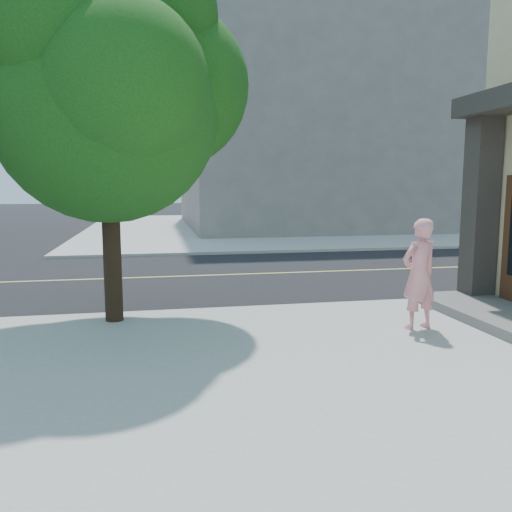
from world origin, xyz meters
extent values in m
plane|color=black|center=(0.00, 0.00, 0.00)|extent=(140.00, 140.00, 0.00)
cube|color=black|center=(0.00, 4.50, 0.01)|extent=(140.00, 9.00, 0.01)
cube|color=#ABABA6|center=(13.50, 21.50, 0.06)|extent=(29.00, 25.00, 0.12)
cube|color=slate|center=(9.20, -2.20, 0.21)|extent=(1.60, 4.00, 0.18)
cube|color=#35302B|center=(9.70, -0.50, 2.22)|extent=(0.55, 0.55, 4.20)
cube|color=slate|center=(14.00, 22.00, 7.12)|extent=(18.00, 16.00, 14.00)
imported|color=pink|center=(7.39, -2.25, 1.09)|extent=(0.80, 0.62, 1.93)
cylinder|color=black|center=(2.12, -0.65, 1.76)|extent=(0.33, 0.33, 3.27)
sphere|color=#1B5315|center=(2.12, -0.65, 3.94)|extent=(4.00, 4.00, 4.00)
sphere|color=#1B5315|center=(3.21, -0.10, 4.48)|extent=(3.09, 3.09, 3.09)
sphere|color=#1B5315|center=(1.22, 0.08, 4.66)|extent=(2.91, 2.91, 2.91)
sphere|color=#1B5315|center=(2.49, -1.65, 4.21)|extent=(2.73, 2.73, 2.73)
sphere|color=#1B5315|center=(1.58, -1.38, 5.03)|extent=(2.54, 2.54, 2.54)
sphere|color=#1B5315|center=(2.94, -0.65, 5.57)|extent=(2.36, 2.36, 2.36)
camera|label=1|loc=(2.90, -10.36, 2.61)|focal=36.28mm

